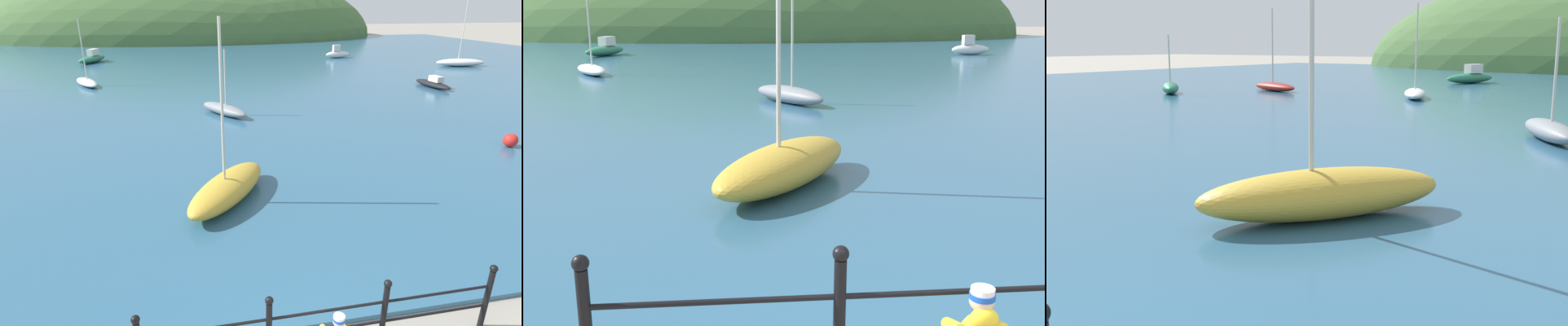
{
  "view_description": "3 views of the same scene",
  "coord_description": "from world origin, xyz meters",
  "views": [
    {
      "loc": [
        -1.86,
        -2.9,
        4.97
      ],
      "look_at": [
        0.14,
        6.72,
        1.1
      ],
      "focal_mm": 28.0,
      "sensor_mm": 36.0,
      "label": 1
    },
    {
      "loc": [
        -1.59,
        -2.44,
        2.81
      ],
      "look_at": [
        -0.95,
        4.43,
        1.07
      ],
      "focal_mm": 42.0,
      "sensor_mm": 36.0,
      "label": 2
    },
    {
      "loc": [
        3.67,
        -0.1,
        2.48
      ],
      "look_at": [
        -0.42,
        5.94,
        1.04
      ],
      "focal_mm": 42.0,
      "sensor_mm": 36.0,
      "label": 3
    }
  ],
  "objects": [
    {
      "name": "water",
      "position": [
        0.0,
        32.0,
        0.05
      ],
      "size": [
        80.0,
        60.0,
        0.1
      ],
      "primitive_type": "cube",
      "color": "#2D5B7A",
      "rests_on": "ground"
    },
    {
      "name": "iron_railing",
      "position": [
        0.07,
        1.5,
        0.64
      ],
      "size": [
        5.47,
        0.12,
        1.21
      ],
      "color": "black",
      "rests_on": "ground"
    },
    {
      "name": "boat_green_fishing",
      "position": [
        13.47,
        34.7,
        0.49
      ],
      "size": [
        2.5,
        0.91,
        1.2
      ],
      "color": "silver",
      "rests_on": "water"
    },
    {
      "name": "boat_far_left",
      "position": [
        -8.95,
        36.02,
        0.47
      ],
      "size": [
        2.37,
        3.91,
        1.13
      ],
      "color": "#287551",
      "rests_on": "water"
    },
    {
      "name": "far_hillside",
      "position": [
        0.0,
        65.66,
        0.0
      ],
      "size": [
        60.78,
        33.43,
        21.29
      ],
      "color": "#476B38",
      "rests_on": "ground"
    },
    {
      "name": "boat_mid_harbor",
      "position": [
        -7.41,
        24.61,
        0.34
      ],
      "size": [
        2.21,
        3.37,
        4.05
      ],
      "color": "silver",
      "rests_on": "water"
    },
    {
      "name": "boat_twin_mast",
      "position": [
        0.24,
        15.64,
        0.37
      ],
      "size": [
        2.24,
        3.06,
        2.98
      ],
      "color": "gray",
      "rests_on": "water"
    },
    {
      "name": "boat_far_right",
      "position": [
        -0.73,
        6.78,
        0.46
      ],
      "size": [
        2.95,
        3.58,
        4.61
      ],
      "color": "gold",
      "rests_on": "water"
    }
  ]
}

